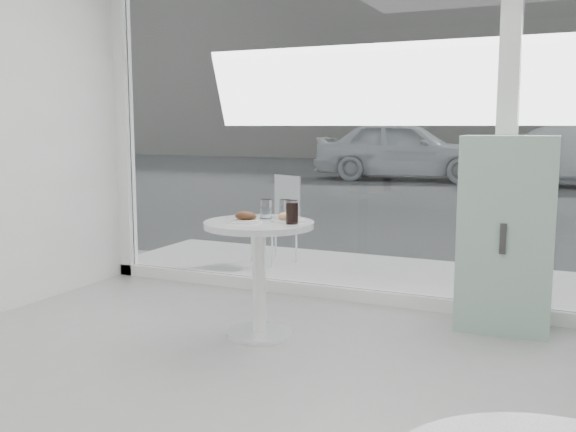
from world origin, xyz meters
The scene contains 13 objects.
storefront centered at (0.07, 3.00, 1.71)m, with size 5.00×0.14×3.00m.
main_table centered at (-0.50, 1.90, 0.55)m, with size 0.72×0.72×0.77m.
patio_deck centered at (0.00, 3.80, 0.03)m, with size 5.60×1.60×0.05m, color silver.
street centered at (0.00, 16.00, 0.00)m, with size 40.00×24.00×0.00m, color #323232.
far_building centered at (0.00, 25.00, 4.00)m, with size 40.00×2.00×8.00m, color gray.
mint_cabinet centered at (0.95, 2.74, 0.66)m, with size 0.62×0.43×1.32m.
patio_chair centered at (-1.31, 3.92, 0.53)m, with size 0.48×0.48×0.85m.
car_white centered at (-2.78, 14.60, 0.77)m, with size 1.83×4.55×1.55m, color white.
plate_fritter centered at (-0.57, 1.85, 0.80)m, with size 0.23×0.23×0.07m.
plate_donut centered at (-0.33, 1.99, 0.79)m, with size 0.23×0.23×0.05m.
water_tumbler_a centered at (-0.52, 2.05, 0.83)m, with size 0.08×0.08×0.13m.
water_tumbler_b centered at (-0.43, 2.15, 0.82)m, with size 0.08×0.08×0.12m.
cola_glass centered at (-0.26, 1.90, 0.84)m, with size 0.08×0.08×0.15m.
Camera 1 is at (1.39, -1.77, 1.39)m, focal length 40.00 mm.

